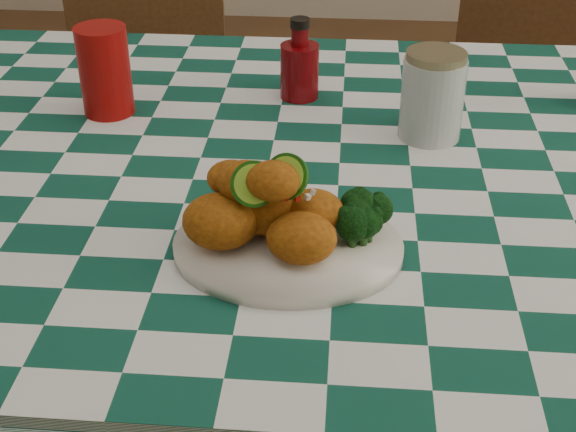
# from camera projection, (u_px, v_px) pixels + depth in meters

# --- Properties ---
(dining_table) EXTENTS (1.66, 1.06, 0.79)m
(dining_table) POSITION_uv_depth(u_px,v_px,m) (332.00, 364.00, 1.38)
(dining_table) COLOR #0F4636
(dining_table) RESTS_ON ground
(plate) EXTENTS (0.28, 0.22, 0.02)m
(plate) POSITION_uv_depth(u_px,v_px,m) (288.00, 248.00, 0.97)
(plate) COLOR silver
(plate) RESTS_ON dining_table
(fried_chicken_pile) EXTENTS (0.17, 0.13, 0.11)m
(fried_chicken_pile) POSITION_uv_depth(u_px,v_px,m) (274.00, 203.00, 0.94)
(fried_chicken_pile) COLOR #AB5C10
(fried_chicken_pile) RESTS_ON plate
(broccoli_side) EXTENTS (0.07, 0.07, 0.05)m
(broccoli_side) POSITION_uv_depth(u_px,v_px,m) (360.00, 221.00, 0.95)
(broccoli_side) COLOR black
(broccoli_side) RESTS_ON plate
(red_tumbler) EXTENTS (0.11, 0.11, 0.14)m
(red_tumbler) POSITION_uv_depth(u_px,v_px,m) (105.00, 71.00, 1.28)
(red_tumbler) COLOR #900907
(red_tumbler) RESTS_ON dining_table
(ketchup_bottle) EXTENTS (0.08, 0.08, 0.14)m
(ketchup_bottle) POSITION_uv_depth(u_px,v_px,m) (300.00, 59.00, 1.33)
(ketchup_bottle) COLOR #600408
(ketchup_bottle) RESTS_ON dining_table
(mason_jar) EXTENTS (0.11, 0.11, 0.14)m
(mason_jar) POSITION_uv_depth(u_px,v_px,m) (432.00, 95.00, 1.21)
(mason_jar) COLOR #B2BCBA
(mason_jar) RESTS_ON dining_table
(wooden_chair_left) EXTENTS (0.42, 0.44, 0.85)m
(wooden_chair_left) POSITION_uv_depth(u_px,v_px,m) (146.00, 150.00, 1.98)
(wooden_chair_left) COLOR #472814
(wooden_chair_left) RESTS_ON ground
(wooden_chair_right) EXTENTS (0.57, 0.58, 0.97)m
(wooden_chair_right) POSITION_uv_depth(u_px,v_px,m) (522.00, 131.00, 1.93)
(wooden_chair_right) COLOR #472814
(wooden_chair_right) RESTS_ON ground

